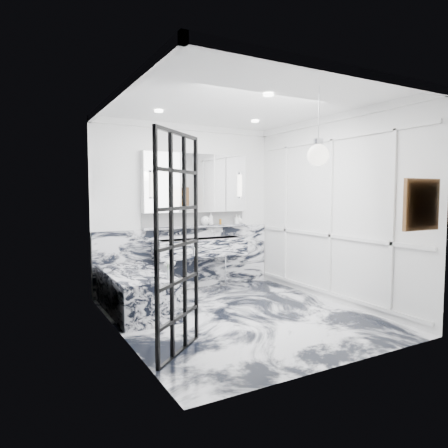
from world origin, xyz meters
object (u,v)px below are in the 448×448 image
mirror_cabinet (196,183)px  bathtub (136,292)px  crittall_door (178,245)px  trough_sink (201,247)px

mirror_cabinet → bathtub: mirror_cabinet is taller
bathtub → crittall_door: bearing=-91.1°
trough_sink → mirror_cabinet: size_ratio=0.84×
mirror_cabinet → bathtub: bearing=-147.9°
mirror_cabinet → bathtub: 2.20m
trough_sink → mirror_cabinet: bearing=90.0°
crittall_door → bathtub: 1.86m
crittall_door → bathtub: size_ratio=1.35×
crittall_door → mirror_cabinet: mirror_cabinet is taller
trough_sink → crittall_door: bearing=-120.4°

